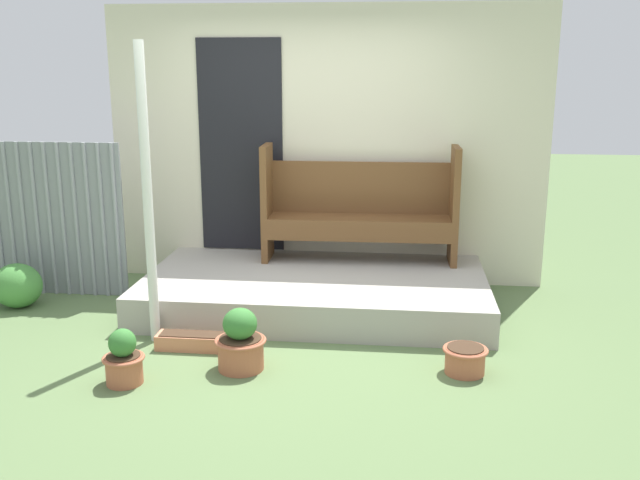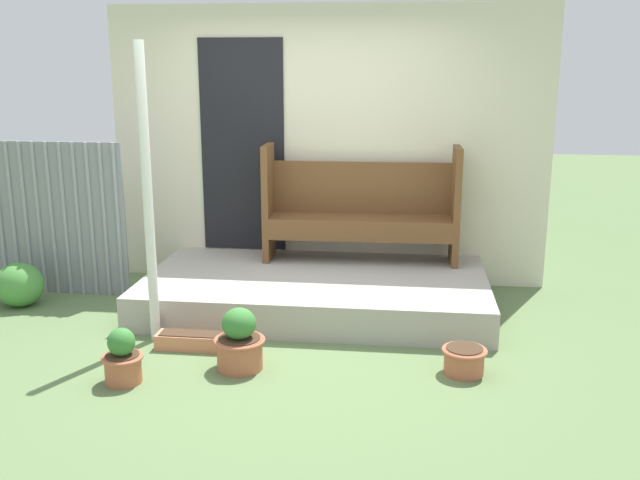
{
  "view_description": "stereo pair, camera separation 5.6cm",
  "coord_description": "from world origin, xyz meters",
  "px_view_note": "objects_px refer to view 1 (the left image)",
  "views": [
    {
      "loc": [
        0.84,
        -5.04,
        2.08
      ],
      "look_at": [
        0.25,
        0.28,
        0.74
      ],
      "focal_mm": 40.0,
      "sensor_mm": 36.0,
      "label": 1
    },
    {
      "loc": [
        0.9,
        -5.03,
        2.08
      ],
      "look_at": [
        0.25,
        0.28,
        0.74
      ],
      "focal_mm": 40.0,
      "sensor_mm": 36.0,
      "label": 2
    }
  ],
  "objects_px": {
    "support_post": "(148,197)",
    "flower_pot_right": "(465,359)",
    "bench": "(360,205)",
    "flower_pot_left": "(124,360)",
    "shrub_by_fence": "(17,286)",
    "planter_box_rect": "(192,341)",
    "flower_pot_middle": "(240,343)"
  },
  "relations": [
    {
      "from": "support_post",
      "to": "flower_pot_right",
      "type": "xyz_separation_m",
      "value": [
        2.32,
        -0.35,
        -1.01
      ]
    },
    {
      "from": "bench",
      "to": "flower_pot_left",
      "type": "relative_size",
      "value": 4.64
    },
    {
      "from": "bench",
      "to": "flower_pot_right",
      "type": "bearing_deg",
      "value": -66.36
    },
    {
      "from": "bench",
      "to": "flower_pot_right",
      "type": "height_order",
      "value": "bench"
    },
    {
      "from": "support_post",
      "to": "bench",
      "type": "distance_m",
      "value": 2.09
    },
    {
      "from": "flower_pot_right",
      "to": "shrub_by_fence",
      "type": "xyz_separation_m",
      "value": [
        -3.75,
        0.95,
        0.09
      ]
    },
    {
      "from": "planter_box_rect",
      "to": "support_post",
      "type": "bearing_deg",
      "value": 156.34
    },
    {
      "from": "support_post",
      "to": "bench",
      "type": "bearing_deg",
      "value": 44.3
    },
    {
      "from": "flower_pot_middle",
      "to": "shrub_by_fence",
      "type": "xyz_separation_m",
      "value": [
        -2.21,
        1.05,
        0.0
      ]
    },
    {
      "from": "flower_pot_right",
      "to": "shrub_by_fence",
      "type": "bearing_deg",
      "value": 165.79
    },
    {
      "from": "flower_pot_left",
      "to": "flower_pot_middle",
      "type": "distance_m",
      "value": 0.79
    },
    {
      "from": "support_post",
      "to": "flower_pot_middle",
      "type": "bearing_deg",
      "value": -30.57
    },
    {
      "from": "flower_pot_middle",
      "to": "planter_box_rect",
      "type": "height_order",
      "value": "flower_pot_middle"
    },
    {
      "from": "flower_pot_middle",
      "to": "bench",
      "type": "bearing_deg",
      "value": 69.57
    },
    {
      "from": "flower_pot_right",
      "to": "planter_box_rect",
      "type": "distance_m",
      "value": 1.99
    },
    {
      "from": "flower_pot_left",
      "to": "flower_pot_middle",
      "type": "relative_size",
      "value": 0.86
    },
    {
      "from": "support_post",
      "to": "flower_pot_right",
      "type": "relative_size",
      "value": 7.14
    },
    {
      "from": "bench",
      "to": "shrub_by_fence",
      "type": "height_order",
      "value": "bench"
    },
    {
      "from": "bench",
      "to": "flower_pot_middle",
      "type": "bearing_deg",
      "value": -111.76
    },
    {
      "from": "bench",
      "to": "shrub_by_fence",
      "type": "distance_m",
      "value": 3.1
    },
    {
      "from": "flower_pot_left",
      "to": "flower_pot_right",
      "type": "xyz_separation_m",
      "value": [
        2.26,
        0.42,
        -0.06
      ]
    },
    {
      "from": "bench",
      "to": "flower_pot_right",
      "type": "distance_m",
      "value": 2.1
    },
    {
      "from": "flower_pot_left",
      "to": "planter_box_rect",
      "type": "bearing_deg",
      "value": 65.57
    },
    {
      "from": "flower_pot_left",
      "to": "shrub_by_fence",
      "type": "relative_size",
      "value": 0.9
    },
    {
      "from": "support_post",
      "to": "flower_pot_right",
      "type": "height_order",
      "value": "support_post"
    },
    {
      "from": "flower_pot_middle",
      "to": "flower_pot_right",
      "type": "distance_m",
      "value": 1.55
    },
    {
      "from": "planter_box_rect",
      "to": "shrub_by_fence",
      "type": "height_order",
      "value": "shrub_by_fence"
    },
    {
      "from": "flower_pot_middle",
      "to": "flower_pot_right",
      "type": "bearing_deg",
      "value": 3.85
    },
    {
      "from": "bench",
      "to": "flower_pot_right",
      "type": "relative_size",
      "value": 5.68
    },
    {
      "from": "flower_pot_middle",
      "to": "flower_pot_right",
      "type": "xyz_separation_m",
      "value": [
        1.54,
        0.1,
        -0.09
      ]
    },
    {
      "from": "flower_pot_middle",
      "to": "flower_pot_right",
      "type": "relative_size",
      "value": 1.42
    },
    {
      "from": "bench",
      "to": "flower_pot_left",
      "type": "distance_m",
      "value": 2.71
    }
  ]
}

